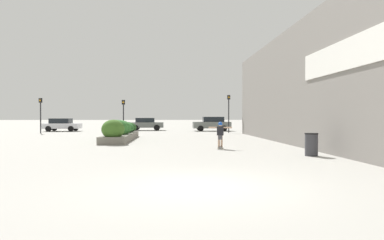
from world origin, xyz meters
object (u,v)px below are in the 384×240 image
at_px(car_center_right, 146,124).
at_px(car_center_left, 294,123).
at_px(traffic_light_far_left, 40,109).
at_px(car_rightmost, 212,124).
at_px(car_leftmost, 62,125).
at_px(traffic_light_right, 229,107).
at_px(trash_bin, 311,144).
at_px(skateboard, 220,147).
at_px(skateboarder, 220,132).
at_px(traffic_light_left, 123,110).

bearing_deg(car_center_right, car_center_left, 85.45).
bearing_deg(traffic_light_far_left, car_rightmost, 13.69).
bearing_deg(car_rightmost, traffic_light_far_left, 103.69).
distance_m(car_leftmost, traffic_light_right, 18.40).
height_order(car_leftmost, traffic_light_far_left, traffic_light_far_left).
xyz_separation_m(trash_bin, traffic_light_right, (0.00, 20.17, 2.08)).
relative_size(skateboard, car_center_right, 0.20).
relative_size(skateboarder, car_center_right, 0.32).
relative_size(skateboarder, traffic_light_far_left, 0.37).
bearing_deg(traffic_light_left, car_rightmost, 29.02).
bearing_deg(trash_bin, skateboard, 134.92).
height_order(car_center_right, traffic_light_right, traffic_light_right).
distance_m(trash_bin, car_rightmost, 24.28).
relative_size(car_center_left, traffic_light_far_left, 1.38).
xyz_separation_m(skateboarder, traffic_light_far_left, (-15.06, 16.74, 1.46)).
xyz_separation_m(car_center_right, traffic_light_far_left, (-9.72, -6.28, 1.55)).
xyz_separation_m(skateboard, traffic_light_far_left, (-15.06, 16.74, 2.25)).
height_order(skateboarder, car_center_right, car_center_right).
bearing_deg(car_leftmost, skateboard, 34.19).
bearing_deg(traffic_light_far_left, skateboarder, -48.01).
height_order(skateboarder, traffic_light_far_left, traffic_light_far_left).
relative_size(car_leftmost, car_center_left, 0.81).
height_order(trash_bin, car_center_left, car_center_left).
distance_m(trash_bin, car_leftmost, 30.34).
height_order(skateboard, car_rightmost, car_rightmost).
bearing_deg(car_center_left, car_rightmost, 94.37).
bearing_deg(car_leftmost, traffic_light_left, 53.95).
height_order(skateboard, traffic_light_right, traffic_light_right).
distance_m(skateboard, trash_bin, 4.72).
relative_size(traffic_light_left, traffic_light_right, 0.85).
bearing_deg(traffic_light_far_left, car_center_left, 10.40).
xyz_separation_m(car_center_left, car_center_right, (-17.10, 1.36, -0.04)).
distance_m(trash_bin, traffic_light_left, 21.85).
height_order(traffic_light_left, traffic_light_right, traffic_light_right).
height_order(skateboarder, car_leftmost, car_leftmost).
distance_m(skateboard, traffic_light_far_left, 22.63).
xyz_separation_m(trash_bin, car_leftmost, (-17.76, 24.59, 0.26)).
height_order(trash_bin, traffic_light_right, traffic_light_right).
height_order(skateboard, car_leftmost, car_leftmost).
xyz_separation_m(skateboarder, traffic_light_right, (3.32, 16.84, 1.69)).
distance_m(trash_bin, car_center_left, 26.37).
height_order(car_center_right, traffic_light_left, traffic_light_left).
height_order(trash_bin, car_leftmost, car_leftmost).
bearing_deg(car_rightmost, traffic_light_left, 119.02).
distance_m(car_center_right, traffic_light_left, 7.50).
relative_size(car_leftmost, car_center_right, 0.98).
bearing_deg(car_center_right, traffic_light_left, -13.13).
bearing_deg(traffic_light_far_left, traffic_light_left, -6.25).
relative_size(car_center_right, traffic_light_far_left, 1.14).
bearing_deg(car_leftmost, skateboarder, 34.19).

